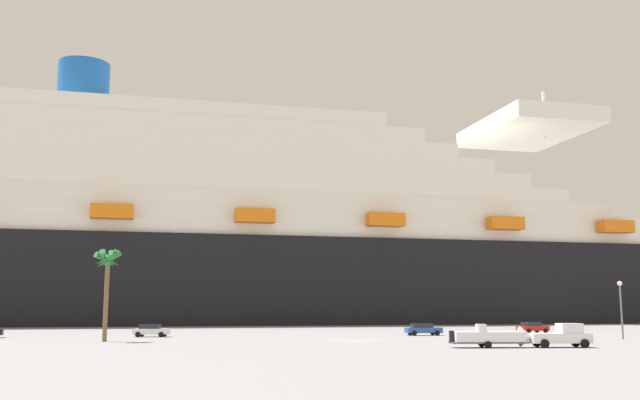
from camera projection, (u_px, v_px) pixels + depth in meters
name	position (u px, v px, depth m)	size (l,w,h in m)	color
ground_plane	(308.00, 332.00, 108.88)	(600.00, 600.00, 0.00)	gray
cruise_ship	(234.00, 239.00, 158.06)	(282.00, 41.08, 62.29)	black
pickup_truck	(562.00, 336.00, 65.81)	(5.81, 2.86, 2.20)	white
small_boat_on_trailer	(496.00, 337.00, 65.39)	(8.93, 2.90, 2.15)	#595960
palm_tree	(108.00, 266.00, 78.09)	(3.18, 2.90, 10.05)	brown
street_lamp	(621.00, 300.00, 82.88)	(0.56, 0.56, 6.74)	slate
parked_car_blue_suv	(423.00, 329.00, 93.87)	(4.78, 2.12, 1.58)	#264C99
parked_car_white_van	(151.00, 330.00, 89.21)	(4.69, 2.82, 1.58)	white
parked_car_red_hatchback	(532.00, 327.00, 102.70)	(4.78, 2.79, 1.58)	red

